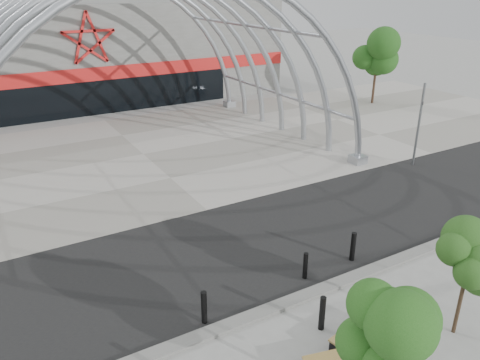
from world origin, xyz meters
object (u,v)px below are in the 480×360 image
street_tree_0 (396,330)px  street_tree_1 (469,263)px  bench_1 (355,334)px  bollard_2 (322,313)px  signal_pole (419,123)px

street_tree_0 → street_tree_1: (4.10, 1.14, -0.32)m
bench_1 → bollard_2: bearing=124.0°
bench_1 → street_tree_0: bearing=-120.2°
bollard_2 → bench_1: bearing=-56.0°
street_tree_1 → bollard_2: size_ratio=2.92×
bench_1 → bollard_2: size_ratio=1.78×
street_tree_1 → bollard_2: (-3.29, 2.06, -1.80)m
street_tree_0 → bollard_2: 3.93m
signal_pole → street_tree_1: bearing=-134.2°
street_tree_1 → bench_1: (-2.72, 1.23, -2.17)m
street_tree_1 → bollard_2: 4.28m
street_tree_1 → bollard_2: bearing=147.9°
street_tree_0 → bench_1: 3.70m
signal_pole → bench_1: size_ratio=2.29×
street_tree_0 → bollard_2: street_tree_0 is taller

